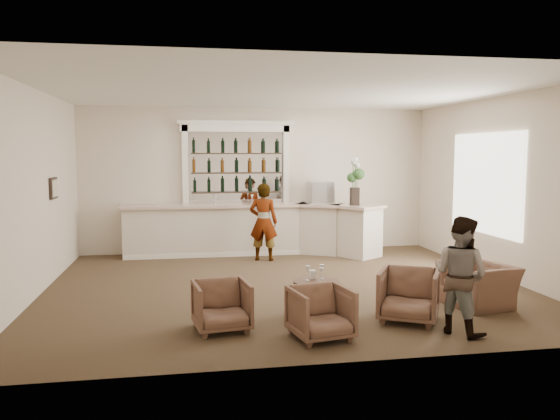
% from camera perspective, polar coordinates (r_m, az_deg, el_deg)
% --- Properties ---
extents(ground, '(8.00, 8.00, 0.00)m').
position_cam_1_polar(ground, '(9.46, 0.51, -7.93)').
color(ground, '#4D3E26').
rests_on(ground, ground).
extents(room_shell, '(8.04, 7.02, 3.32)m').
position_cam_1_polar(room_shell, '(9.91, 0.71, 6.36)').
color(room_shell, beige).
rests_on(room_shell, ground).
extents(bar_counter, '(5.72, 1.80, 1.14)m').
position_cam_1_polar(bar_counter, '(12.24, -2.77, -2.01)').
color(bar_counter, beige).
rests_on(bar_counter, ground).
extents(back_bar_alcove, '(2.64, 0.25, 3.00)m').
position_cam_1_polar(back_bar_alcove, '(12.50, -4.57, 4.86)').
color(back_bar_alcove, white).
rests_on(back_bar_alcove, ground).
extents(cocktail_table, '(0.64, 0.64, 0.50)m').
position_cam_1_polar(cocktail_table, '(7.74, 3.80, -9.19)').
color(cocktail_table, '#492C1F').
rests_on(cocktail_table, ground).
extents(sommelier, '(0.69, 0.56, 1.64)m').
position_cam_1_polar(sommelier, '(11.52, -1.74, -1.26)').
color(sommelier, gray).
rests_on(sommelier, ground).
extents(guest, '(0.86, 0.91, 1.49)m').
position_cam_1_polar(guest, '(7.27, 18.34, -6.47)').
color(guest, gray).
rests_on(guest, ground).
extents(armchair_left, '(0.78, 0.80, 0.64)m').
position_cam_1_polar(armchair_left, '(7.14, -6.11, -9.92)').
color(armchair_left, brown).
rests_on(armchair_left, ground).
extents(armchair_center, '(0.81, 0.82, 0.64)m').
position_cam_1_polar(armchair_center, '(6.82, 4.27, -10.68)').
color(armchair_center, brown).
rests_on(armchair_center, ground).
extents(armchair_right, '(1.05, 1.06, 0.71)m').
position_cam_1_polar(armchair_right, '(7.67, 13.30, -8.65)').
color(armchair_right, brown).
rests_on(armchair_right, ground).
extents(armchair_far, '(1.02, 1.12, 0.63)m').
position_cam_1_polar(armchair_far, '(8.74, 20.01, -7.33)').
color(armchair_far, brown).
rests_on(armchair_far, ground).
extents(espresso_machine, '(0.58, 0.50, 0.48)m').
position_cam_1_polar(espresso_machine, '(12.47, 4.20, 1.86)').
color(espresso_machine, '#B7B7BC').
rests_on(espresso_machine, bar_counter).
extents(flower_vase, '(0.27, 0.27, 1.03)m').
position_cam_1_polar(flower_vase, '(11.94, 7.83, 3.26)').
color(flower_vase, black).
rests_on(flower_vase, bar_counter).
extents(wine_glass_bar_left, '(0.07, 0.07, 0.21)m').
position_cam_1_polar(wine_glass_bar_left, '(12.09, -6.77, 1.06)').
color(wine_glass_bar_left, white).
rests_on(wine_glass_bar_left, bar_counter).
extents(wine_glass_bar_right, '(0.07, 0.07, 0.21)m').
position_cam_1_polar(wine_glass_bar_right, '(12.23, -2.94, 1.15)').
color(wine_glass_bar_right, white).
rests_on(wine_glass_bar_right, bar_counter).
extents(wine_glass_tbl_a, '(0.07, 0.07, 0.21)m').
position_cam_1_polar(wine_glass_tbl_a, '(7.66, 2.89, -6.62)').
color(wine_glass_tbl_a, white).
rests_on(wine_glass_tbl_a, cocktail_table).
extents(wine_glass_tbl_b, '(0.07, 0.07, 0.21)m').
position_cam_1_polar(wine_glass_tbl_b, '(7.76, 4.40, -6.47)').
color(wine_glass_tbl_b, white).
rests_on(wine_glass_tbl_b, cocktail_table).
extents(wine_glass_tbl_c, '(0.07, 0.07, 0.21)m').
position_cam_1_polar(wine_glass_tbl_c, '(7.54, 4.35, -6.82)').
color(wine_glass_tbl_c, white).
rests_on(wine_glass_tbl_c, cocktail_table).
extents(napkin_holder, '(0.08, 0.08, 0.12)m').
position_cam_1_polar(napkin_holder, '(7.80, 3.43, -6.74)').
color(napkin_holder, white).
rests_on(napkin_holder, cocktail_table).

